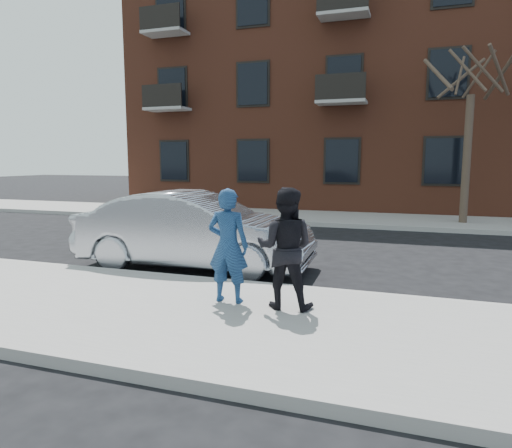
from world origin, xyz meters
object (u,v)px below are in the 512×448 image
(silver_sedan, at_px, (194,231))
(man_hoodie, at_px, (228,246))
(man_peacoat, at_px, (285,248))
(street_tree, at_px, (473,57))

(silver_sedan, height_order, man_hoodie, man_hoodie)
(man_hoodie, bearing_deg, man_peacoat, 178.86)
(man_hoodie, bearing_deg, street_tree, -113.81)
(street_tree, relative_size, man_hoodie, 4.02)
(street_tree, height_order, silver_sedan, street_tree)
(man_hoodie, xyz_separation_m, man_peacoat, (0.87, 0.01, 0.01))
(street_tree, relative_size, silver_sedan, 1.40)
(silver_sedan, bearing_deg, man_peacoat, -134.05)
(street_tree, bearing_deg, man_peacoat, -107.67)
(street_tree, height_order, man_hoodie, street_tree)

